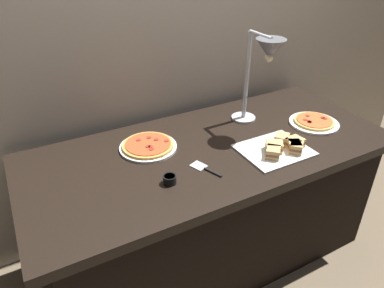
{
  "coord_description": "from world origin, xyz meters",
  "views": [
    {
      "loc": [
        -0.84,
        -1.33,
        1.71
      ],
      "look_at": [
        -0.12,
        0.0,
        0.81
      ],
      "focal_mm": 33.58,
      "sensor_mm": 36.0,
      "label": 1
    }
  ],
  "objects_px": {
    "sauce_cup_near": "(170,179)",
    "serving_spatula": "(205,169)",
    "heat_lamp": "(265,58)",
    "pizza_plate_center": "(314,122)",
    "sandwich_platter": "(281,147)",
    "pizza_plate_front": "(148,146)"
  },
  "relations": [
    {
      "from": "heat_lamp",
      "to": "pizza_plate_center",
      "type": "height_order",
      "value": "heat_lamp"
    },
    {
      "from": "heat_lamp",
      "to": "sandwich_platter",
      "type": "xyz_separation_m",
      "value": [
        -0.05,
        -0.25,
        -0.38
      ]
    },
    {
      "from": "sauce_cup_near",
      "to": "serving_spatula",
      "type": "bearing_deg",
      "value": 4.58
    },
    {
      "from": "sandwich_platter",
      "to": "serving_spatula",
      "type": "bearing_deg",
      "value": 174.07
    },
    {
      "from": "pizza_plate_front",
      "to": "pizza_plate_center",
      "type": "xyz_separation_m",
      "value": [
        0.93,
        -0.21,
        -0.0
      ]
    },
    {
      "from": "pizza_plate_front",
      "to": "sandwich_platter",
      "type": "distance_m",
      "value": 0.67
    },
    {
      "from": "pizza_plate_center",
      "to": "sauce_cup_near",
      "type": "relative_size",
      "value": 4.73
    },
    {
      "from": "pizza_plate_front",
      "to": "sandwich_platter",
      "type": "relative_size",
      "value": 0.86
    },
    {
      "from": "pizza_plate_center",
      "to": "sandwich_platter",
      "type": "bearing_deg",
      "value": -159.18
    },
    {
      "from": "heat_lamp",
      "to": "sandwich_platter",
      "type": "bearing_deg",
      "value": -101.09
    },
    {
      "from": "pizza_plate_front",
      "to": "sandwich_platter",
      "type": "xyz_separation_m",
      "value": [
        0.57,
        -0.34,
        0.01
      ]
    },
    {
      "from": "heat_lamp",
      "to": "sandwich_platter",
      "type": "height_order",
      "value": "heat_lamp"
    },
    {
      "from": "pizza_plate_center",
      "to": "sandwich_platter",
      "type": "distance_m",
      "value": 0.39
    },
    {
      "from": "pizza_plate_front",
      "to": "sauce_cup_near",
      "type": "height_order",
      "value": "sauce_cup_near"
    },
    {
      "from": "sauce_cup_near",
      "to": "serving_spatula",
      "type": "xyz_separation_m",
      "value": [
        0.19,
        0.02,
        -0.02
      ]
    },
    {
      "from": "pizza_plate_center",
      "to": "heat_lamp",
      "type": "bearing_deg",
      "value": 160.39
    },
    {
      "from": "heat_lamp",
      "to": "serving_spatula",
      "type": "height_order",
      "value": "heat_lamp"
    },
    {
      "from": "pizza_plate_center",
      "to": "serving_spatula",
      "type": "distance_m",
      "value": 0.78
    },
    {
      "from": "sandwich_platter",
      "to": "sauce_cup_near",
      "type": "xyz_separation_m",
      "value": [
        -0.6,
        0.03,
        -0.0
      ]
    },
    {
      "from": "heat_lamp",
      "to": "pizza_plate_front",
      "type": "height_order",
      "value": "heat_lamp"
    },
    {
      "from": "pizza_plate_front",
      "to": "serving_spatula",
      "type": "relative_size",
      "value": 1.7
    },
    {
      "from": "heat_lamp",
      "to": "sauce_cup_near",
      "type": "height_order",
      "value": "heat_lamp"
    }
  ]
}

